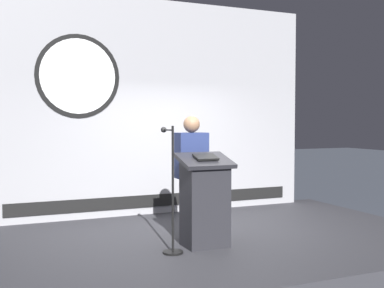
% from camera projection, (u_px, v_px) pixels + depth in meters
% --- Properties ---
extents(ground_plane, '(40.00, 40.00, 0.00)m').
position_uv_depth(ground_plane, '(204.00, 260.00, 6.31)').
color(ground_plane, '#383D47').
extents(stage_platform, '(6.40, 4.00, 0.30)m').
position_uv_depth(stage_platform, '(204.00, 249.00, 6.30)').
color(stage_platform, '#333338').
rests_on(stage_platform, ground).
extents(banner_display, '(5.39, 0.12, 3.52)m').
position_uv_depth(banner_display, '(156.00, 108.00, 7.89)').
color(banner_display, '#9E9EA3').
rests_on(banner_display, stage_platform).
extents(podium, '(0.64, 0.50, 1.15)m').
position_uv_depth(podium, '(205.00, 201.00, 5.85)').
color(podium, '#26262B').
rests_on(podium, stage_platform).
extents(speaker_person, '(0.40, 0.26, 1.60)m').
position_uv_depth(speaker_person, '(192.00, 176.00, 6.29)').
color(speaker_person, black).
rests_on(speaker_person, stage_platform).
extents(microphone_stand, '(0.24, 0.46, 1.48)m').
position_uv_depth(microphone_stand, '(172.00, 209.00, 5.56)').
color(microphone_stand, black).
rests_on(microphone_stand, stage_platform).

